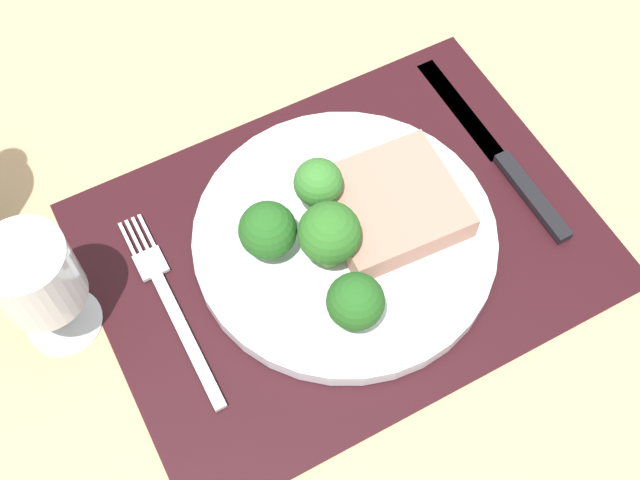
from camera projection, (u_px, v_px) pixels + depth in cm
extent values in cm
cube|color=tan|center=(344.00, 252.00, 71.27)|extent=(140.00, 110.00, 3.00)
cube|color=black|center=(344.00, 243.00, 69.83)|extent=(42.42, 31.39, 0.30)
cylinder|color=silver|center=(345.00, 238.00, 69.00)|extent=(25.91, 25.91, 1.60)
cube|color=tan|center=(392.00, 208.00, 68.07)|extent=(11.67, 10.91, 2.52)
cylinder|color=#6B994C|center=(269.00, 246.00, 66.95)|extent=(1.38, 1.38, 1.29)
sphere|color=#235B1E|center=(268.00, 230.00, 64.62)|extent=(4.77, 4.77, 4.77)
cylinder|color=#5B8942|center=(354.00, 317.00, 63.42)|extent=(1.60, 1.60, 2.04)
sphere|color=#235B1E|center=(356.00, 301.00, 60.86)|extent=(4.50, 4.50, 4.50)
cylinder|color=#6B994C|center=(329.00, 252.00, 66.29)|extent=(1.97, 1.97, 1.98)
sphere|color=#2D6B23|center=(329.00, 233.00, 63.53)|extent=(5.10, 5.10, 5.10)
cylinder|color=#6B994C|center=(318.00, 201.00, 68.67)|extent=(1.97, 1.97, 2.08)
sphere|color=#387A2D|center=(318.00, 183.00, 66.24)|extent=(4.11, 4.11, 4.11)
cube|color=silver|center=(188.00, 339.00, 65.05)|extent=(1.00, 13.00, 0.50)
cube|color=silver|center=(151.00, 264.00, 68.41)|extent=(2.40, 2.60, 0.40)
cube|color=silver|center=(127.00, 240.00, 69.54)|extent=(0.30, 3.60, 0.35)
cube|color=silver|center=(134.00, 237.00, 69.68)|extent=(0.30, 3.60, 0.35)
cube|color=silver|center=(140.00, 234.00, 69.81)|extent=(0.30, 3.60, 0.35)
cube|color=silver|center=(147.00, 231.00, 69.95)|extent=(0.30, 3.60, 0.35)
cube|color=black|center=(532.00, 196.00, 71.55)|extent=(1.40, 10.00, 0.80)
cube|color=silver|center=(461.00, 107.00, 76.72)|extent=(1.80, 13.00, 0.30)
cylinder|color=silver|center=(65.00, 321.00, 66.20)|extent=(6.13, 6.13, 0.40)
cylinder|color=silver|center=(55.00, 307.00, 63.81)|extent=(0.80, 0.80, 5.09)
cylinder|color=silver|center=(33.00, 275.00, 58.85)|extent=(6.52, 6.52, 6.28)
cylinder|color=#560C19|center=(40.00, 285.00, 60.38)|extent=(5.74, 5.74, 2.76)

